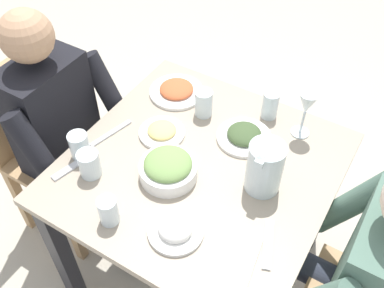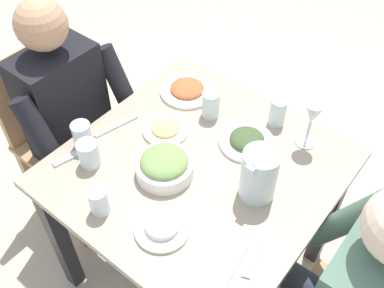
{
  "view_description": "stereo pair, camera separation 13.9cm",
  "coord_description": "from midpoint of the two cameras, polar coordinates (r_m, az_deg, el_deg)",
  "views": [
    {
      "loc": [
        -0.88,
        -0.5,
        1.93
      ],
      "look_at": [
        0.03,
        0.06,
        0.79
      ],
      "focal_mm": 41.1,
      "sensor_mm": 36.0,
      "label": 1
    },
    {
      "loc": [
        -0.8,
        -0.61,
        1.93
      ],
      "look_at": [
        0.03,
        0.06,
        0.79
      ],
      "focal_mm": 41.1,
      "sensor_mm": 36.0,
      "label": 2
    }
  ],
  "objects": [
    {
      "name": "ground_plane",
      "position": [
        2.17,
        -1.09,
        -15.66
      ],
      "size": [
        8.0,
        8.0,
        0.0
      ],
      "primitive_type": "plane",
      "color": "#B7AD99"
    },
    {
      "name": "dining_table",
      "position": [
        1.65,
        -1.4,
        -5.65
      ],
      "size": [
        0.91,
        0.91,
        0.74
      ],
      "color": "gray",
      "rests_on": "ground_plane"
    },
    {
      "name": "chair_far",
      "position": [
        2.08,
        -20.45,
        0.14
      ],
      "size": [
        0.4,
        0.4,
        0.89
      ],
      "color": "tan",
      "rests_on": "ground_plane"
    },
    {
      "name": "diner_near",
      "position": [
        1.48,
        15.91,
        -15.92
      ],
      "size": [
        0.48,
        0.53,
        1.19
      ],
      "color": "#4C6B5B",
      "rests_on": "ground_plane"
    },
    {
      "name": "diner_far",
      "position": [
        1.86,
        -17.32,
        0.88
      ],
      "size": [
        0.48,
        0.53,
        1.19
      ],
      "color": "black",
      "rests_on": "ground_plane"
    },
    {
      "name": "water_pitcher",
      "position": [
        1.43,
        6.69,
        -3.16
      ],
      "size": [
        0.16,
        0.12,
        0.19
      ],
      "color": "silver",
      "rests_on": "dining_table"
    },
    {
      "name": "salad_bowl",
      "position": [
        1.5,
        -5.78,
        -3.22
      ],
      "size": [
        0.2,
        0.2,
        0.09
      ],
      "color": "white",
      "rests_on": "dining_table"
    },
    {
      "name": "plate_rice_curry",
      "position": [
        1.82,
        -4.22,
        6.87
      ],
      "size": [
        0.23,
        0.23,
        0.04
      ],
      "color": "white",
      "rests_on": "dining_table"
    },
    {
      "name": "plate_dolmas",
      "position": [
        1.63,
        4.37,
        1.01
      ],
      "size": [
        0.21,
        0.21,
        0.05
      ],
      "color": "white",
      "rests_on": "dining_table"
    },
    {
      "name": "plate_yoghurt",
      "position": [
        1.38,
        -5.08,
        -11.09
      ],
      "size": [
        0.18,
        0.18,
        0.05
      ],
      "color": "white",
      "rests_on": "dining_table"
    },
    {
      "name": "plate_fries",
      "position": [
        1.66,
        -6.33,
        1.53
      ],
      "size": [
        0.17,
        0.17,
        0.04
      ],
      "color": "white",
      "rests_on": "dining_table"
    },
    {
      "name": "water_glass_near_right",
      "position": [
        1.7,
        -0.82,
        5.22
      ],
      "size": [
        0.07,
        0.07,
        0.11
      ],
      "primitive_type": "cylinder",
      "color": "silver",
      "rests_on": "dining_table"
    },
    {
      "name": "water_glass_far_left",
      "position": [
        1.71,
        7.83,
        4.94
      ],
      "size": [
        0.06,
        0.06,
        0.11
      ],
      "primitive_type": "cylinder",
      "color": "silver",
      "rests_on": "dining_table"
    },
    {
      "name": "water_glass_center",
      "position": [
        1.61,
        -16.82,
        -0.36
      ],
      "size": [
        0.07,
        0.07,
        0.1
      ],
      "primitive_type": "cylinder",
      "color": "silver",
      "rests_on": "dining_table"
    },
    {
      "name": "water_glass_far_right",
      "position": [
        1.55,
        -15.71,
        -2.63
      ],
      "size": [
        0.07,
        0.07,
        0.1
      ],
      "primitive_type": "cylinder",
      "color": "silver",
      "rests_on": "dining_table"
    },
    {
      "name": "water_glass_by_pitcher",
      "position": [
        1.41,
        -13.62,
        -8.57
      ],
      "size": [
        0.06,
        0.06,
        0.1
      ],
      "primitive_type": "cylinder",
      "color": "silver",
      "rests_on": "dining_table"
    },
    {
      "name": "wine_glass",
      "position": [
        1.6,
        12.29,
        4.88
      ],
      "size": [
        0.08,
        0.08,
        0.2
      ],
      "color": "silver",
      "rests_on": "dining_table"
    },
    {
      "name": "fork_near",
      "position": [
        1.37,
        6.93,
        -12.94
      ],
      "size": [
        0.17,
        0.08,
        0.01
      ],
      "primitive_type": "cube",
      "rotation": [
        0.0,
        0.0,
        0.36
      ],
      "color": "silver",
      "rests_on": "dining_table"
    },
    {
      "name": "knife_near",
      "position": [
        1.33,
        4.64,
        -15.52
      ],
      "size": [
        0.19,
        0.05,
        0.01
      ],
      "primitive_type": "cube",
      "rotation": [
        0.0,
        0.0,
        0.15
      ],
      "color": "silver",
      "rests_on": "dining_table"
    },
    {
      "name": "fork_far",
      "position": [
        1.62,
        -17.52,
        -2.84
      ],
      "size": [
        0.17,
        0.07,
        0.01
      ],
      "primitive_type": "cube",
      "rotation": [
        0.0,
        0.0,
        -0.24
      ],
      "color": "silver",
      "rests_on": "dining_table"
    },
    {
      "name": "knife_far",
      "position": [
        1.69,
        -12.79,
        1.28
      ],
      "size": [
        0.18,
        0.06,
        0.01
      ],
      "primitive_type": "cube",
      "rotation": [
        0.0,
        0.0,
        -0.24
      ],
      "color": "silver",
      "rests_on": "dining_table"
    }
  ]
}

